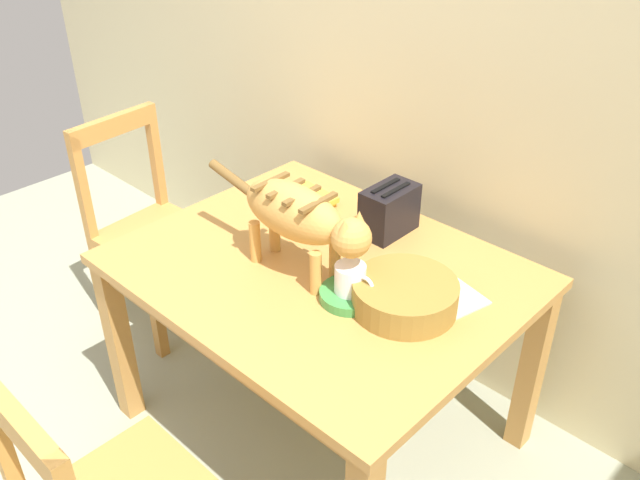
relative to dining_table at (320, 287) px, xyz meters
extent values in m
cube|color=beige|center=(-0.04, 0.66, 0.61)|extent=(5.27, 0.10, 2.50)
cube|color=#BF8643|center=(0.00, 0.00, 0.07)|extent=(1.26, 1.00, 0.03)
cube|color=#B07B3E|center=(0.00, 0.00, 0.01)|extent=(1.18, 0.92, 0.07)
cube|color=#BF8643|center=(-0.58, -0.45, -0.30)|extent=(0.07, 0.07, 0.69)
cube|color=#BF8643|center=(-0.58, 0.45, -0.30)|extent=(0.07, 0.07, 0.69)
cube|color=#BF8643|center=(0.58, 0.45, -0.30)|extent=(0.07, 0.07, 0.69)
ellipsoid|color=#CC9347|center=(-0.04, -0.07, 0.30)|extent=(0.38, 0.17, 0.17)
cube|color=brown|center=(-0.14, -0.07, 0.37)|extent=(0.02, 0.15, 0.01)
cube|color=brown|center=(-0.07, -0.07, 0.37)|extent=(0.02, 0.15, 0.01)
cube|color=brown|center=(-0.01, -0.07, 0.37)|extent=(0.02, 0.15, 0.01)
cube|color=brown|center=(0.06, -0.07, 0.37)|extent=(0.02, 0.15, 0.01)
cylinder|color=#CC9347|center=(0.09, -0.02, 0.16)|extent=(0.04, 0.04, 0.14)
cylinder|color=#CC9347|center=(0.09, -0.11, 0.16)|extent=(0.04, 0.04, 0.14)
cylinder|color=#CC9347|center=(-0.18, -0.03, 0.16)|extent=(0.04, 0.04, 0.14)
cylinder|color=#CC9347|center=(-0.18, -0.12, 0.16)|extent=(0.04, 0.04, 0.14)
sphere|color=#CC9347|center=(0.19, -0.07, 0.30)|extent=(0.12, 0.12, 0.12)
cone|color=#CC9347|center=(0.19, -0.03, 0.35)|extent=(0.04, 0.04, 0.05)
cone|color=#CC9347|center=(0.19, -0.10, 0.35)|extent=(0.04, 0.04, 0.05)
cylinder|color=brown|center=(-0.32, -0.08, 0.32)|extent=(0.20, 0.04, 0.08)
cylinder|color=#3C8E42|center=(0.19, -0.07, 0.10)|extent=(0.18, 0.18, 0.03)
cylinder|color=white|center=(0.19, -0.07, 0.16)|extent=(0.09, 0.09, 0.09)
torus|color=white|center=(0.25, -0.07, 0.16)|extent=(0.06, 0.01, 0.06)
cube|color=beige|center=(0.36, 0.14, 0.09)|extent=(0.30, 0.26, 0.01)
cube|color=gold|center=(-0.33, 0.28, 0.10)|extent=(0.20, 0.15, 0.02)
cube|color=gold|center=(-0.31, 0.28, 0.12)|extent=(0.19, 0.14, 0.02)
cylinder|color=olive|center=(0.33, 0.01, 0.13)|extent=(0.31, 0.31, 0.09)
cylinder|color=#423316|center=(0.33, 0.01, 0.13)|extent=(0.26, 0.26, 0.08)
cube|color=black|center=(0.02, 0.32, 0.17)|extent=(0.12, 0.20, 0.17)
cube|color=black|center=(0.00, 0.32, 0.26)|extent=(0.02, 0.14, 0.01)
cube|color=black|center=(0.05, 0.32, 0.26)|extent=(0.02, 0.14, 0.01)
cube|color=#C0843D|center=(0.10, -1.03, 0.25)|extent=(0.42, 0.04, 0.08)
cube|color=#C0843D|center=(-0.09, -0.65, -0.44)|extent=(0.04, 0.04, 0.41)
cube|color=#C28541|center=(-0.97, 0.00, -0.21)|extent=(0.45, 0.45, 0.04)
cube|color=#C28541|center=(-1.16, -0.02, 0.25)|extent=(0.07, 0.42, 0.08)
cube|color=#C28541|center=(-1.17, 0.17, 0.05)|extent=(0.04, 0.04, 0.48)
cube|color=#C28541|center=(-1.14, -0.20, 0.05)|extent=(0.04, 0.04, 0.48)
cube|color=#C28541|center=(-0.80, 0.20, -0.44)|extent=(0.04, 0.04, 0.41)
cube|color=#C28541|center=(-0.77, -0.17, -0.44)|extent=(0.04, 0.04, 0.41)
cube|color=#C28541|center=(-1.17, 0.17, -0.44)|extent=(0.04, 0.04, 0.41)
cube|color=#C28541|center=(-1.14, -0.20, -0.44)|extent=(0.04, 0.04, 0.41)
camera|label=1|loc=(1.25, -1.31, 1.32)|focal=38.00mm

